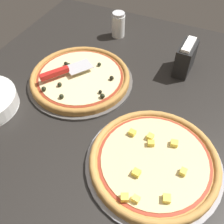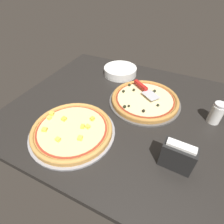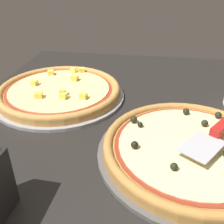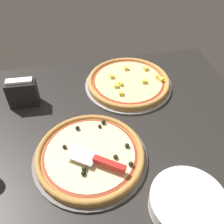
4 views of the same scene
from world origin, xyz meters
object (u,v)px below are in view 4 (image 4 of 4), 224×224
object	(u,v)px
pizza_back	(129,82)
serving_spatula	(104,161)
pizza_front	(90,154)
plate_stack	(187,203)
napkin_holder	(22,93)

from	to	relation	value
pizza_back	serving_spatula	size ratio (longest dim) A/B	1.96
pizza_front	serving_spatula	distance (cm)	8.32
pizza_back	plate_stack	bearing A→B (deg)	-87.80
serving_spatula	napkin_holder	size ratio (longest dim) A/B	1.50
plate_stack	napkin_holder	xyz separation A→B (cm)	(-51.66, 61.21, 3.67)
pizza_back	plate_stack	xyz separation A→B (cm)	(2.48, -64.62, 0.29)
pizza_front	pizza_back	bearing A→B (deg)	58.10
pizza_front	pizza_back	size ratio (longest dim) A/B	1.01
pizza_back	plate_stack	size ratio (longest dim) A/B	1.65
pizza_front	plate_stack	world-z (taller)	plate_stack
pizza_front	pizza_back	xyz separation A→B (cm)	(24.62, 39.55, 0.05)
plate_stack	pizza_back	bearing A→B (deg)	92.20
serving_spatula	plate_stack	bearing A→B (deg)	-38.88
serving_spatula	napkin_holder	xyz separation A→B (cm)	(-28.57, 42.60, 0.63)
pizza_front	plate_stack	bearing A→B (deg)	-42.77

